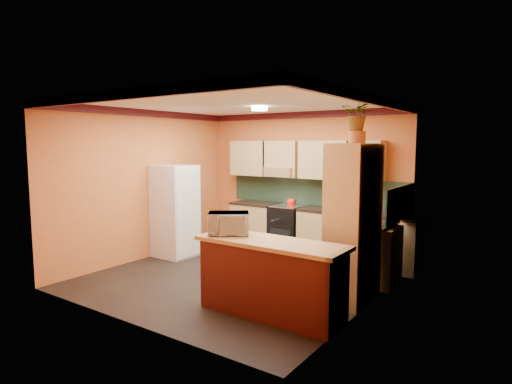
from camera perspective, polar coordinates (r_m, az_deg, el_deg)
room_shell at (r=6.76m, az=-0.94°, el=6.41°), size 4.24×4.24×2.72m
base_cabinets_back at (r=8.00m, az=8.14°, el=-5.53°), size 3.65×0.60×0.88m
countertop_back at (r=7.92m, az=8.19°, el=-2.28°), size 3.65×0.62×0.04m
stove at (r=8.29m, az=4.26°, el=-4.96°), size 0.58×0.58×0.91m
kettle at (r=8.11m, az=4.72°, el=-1.32°), size 0.19×0.19×0.18m
sink at (r=7.61m, az=13.43°, el=-2.48°), size 0.48×0.40×0.03m
base_cabinets_right at (r=6.71m, az=14.98°, el=-8.02°), size 0.60×0.80×0.88m
countertop_right at (r=6.62m, az=15.09°, el=-4.16°), size 0.62×0.80×0.04m
fridge at (r=8.09m, az=-10.74°, el=-2.50°), size 0.68×0.66×1.70m
pantry at (r=5.81m, az=12.86°, el=-4.05°), size 0.48×0.90×2.10m
fern_pot at (r=5.76m, az=13.33°, el=7.14°), size 0.22×0.22×0.16m
fern at (r=5.77m, az=13.41°, el=10.09°), size 0.43×0.39×0.43m
breakfast_bar at (r=5.32m, az=2.00°, el=-11.65°), size 1.80×0.55×0.88m
bar_top at (r=5.20m, az=2.02°, el=-6.77°), size 1.90×0.65×0.05m
microwave at (r=5.53m, az=-3.68°, el=-4.19°), size 0.62×0.59×0.28m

